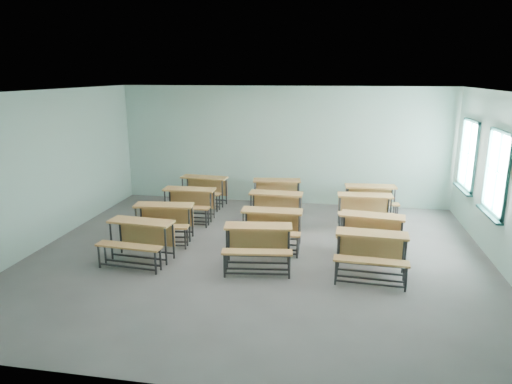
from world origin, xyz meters
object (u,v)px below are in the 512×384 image
(desk_unit_r1c0, at_px, (163,217))
(desk_unit_r2c2, at_px, (365,206))
(desk_unit_r1c2, at_px, (371,229))
(desk_unit_r3c2, at_px, (371,197))
(desk_unit_r0c0, at_px, (139,235))
(desk_unit_r1c1, at_px, (271,223))
(desk_unit_r2c1, at_px, (275,204))
(desk_unit_r0c1, at_px, (258,240))
(desk_unit_r3c0, at_px, (203,187))
(desk_unit_r3c1, at_px, (277,190))
(desk_unit_r0c2, at_px, (371,249))
(desk_unit_r2c0, at_px, (188,200))

(desk_unit_r1c0, height_order, desk_unit_r2c2, same)
(desk_unit_r1c2, distance_m, desk_unit_r3c2, 2.51)
(desk_unit_r0c0, bearing_deg, desk_unit_r1c1, 30.26)
(desk_unit_r1c2, xyz_separation_m, desk_unit_r2c1, (-2.12, 1.40, 0.00))
(desk_unit_r0c0, bearing_deg, desk_unit_r0c1, 7.89)
(desk_unit_r0c1, bearing_deg, desk_unit_r3c0, 112.56)
(desk_unit_r1c0, relative_size, desk_unit_r3c1, 0.99)
(desk_unit_r0c0, distance_m, desk_unit_r2c1, 3.43)
(desk_unit_r3c0, bearing_deg, desk_unit_r3c2, 1.90)
(desk_unit_r0c1, bearing_deg, desk_unit_r2c2, 44.27)
(desk_unit_r1c2, distance_m, desk_unit_r2c2, 1.58)
(desk_unit_r0c2, distance_m, desk_unit_r2c1, 3.22)
(desk_unit_r0c0, xyz_separation_m, desk_unit_r3c2, (4.55, 3.66, 0.00))
(desk_unit_r1c0, xyz_separation_m, desk_unit_r2c2, (4.32, 1.59, 0.00))
(desk_unit_r1c0, xyz_separation_m, desk_unit_r3c1, (2.10, 2.76, 0.00))
(desk_unit_r0c0, distance_m, desk_unit_r3c2, 5.84)
(desk_unit_r3c0, bearing_deg, desk_unit_r2c2, -10.35)
(desk_unit_r0c0, xyz_separation_m, desk_unit_r3c1, (2.14, 3.91, 0.00))
(desk_unit_r0c2, height_order, desk_unit_r3c1, same)
(desk_unit_r3c1, bearing_deg, desk_unit_r0c1, -95.74)
(desk_unit_r0c2, distance_m, desk_unit_r3c1, 4.42)
(desk_unit_r2c0, xyz_separation_m, desk_unit_r3c1, (2.01, 1.34, 0.00))
(desk_unit_r0c2, distance_m, desk_unit_r1c1, 2.21)
(desk_unit_r2c0, relative_size, desk_unit_r2c1, 1.00)
(desk_unit_r1c2, bearing_deg, desk_unit_r3c1, 137.04)
(desk_unit_r0c2, xyz_separation_m, desk_unit_r2c0, (-4.19, 2.51, 0.00))
(desk_unit_r0c1, relative_size, desk_unit_r1c1, 1.06)
(desk_unit_r0c2, relative_size, desk_unit_r2c1, 1.03)
(desk_unit_r2c0, bearing_deg, desk_unit_r2c1, -1.03)
(desk_unit_r1c0, bearing_deg, desk_unit_r1c2, -6.21)
(desk_unit_r1c0, distance_m, desk_unit_r2c0, 1.43)
(desk_unit_r2c2, bearing_deg, desk_unit_r3c2, 75.91)
(desk_unit_r3c1, bearing_deg, desk_unit_r2c2, -35.88)
(desk_unit_r2c0, xyz_separation_m, desk_unit_r3c2, (4.41, 1.09, 0.00))
(desk_unit_r0c2, bearing_deg, desk_unit_r2c1, 132.73)
(desk_unit_r1c2, relative_size, desk_unit_r2c2, 1.05)
(desk_unit_r1c2, relative_size, desk_unit_r3c1, 1.00)
(desk_unit_r0c2, relative_size, desk_unit_r1c0, 0.97)
(desk_unit_r0c1, xyz_separation_m, desk_unit_r0c2, (2.04, -0.06, 0.00))
(desk_unit_r2c2, height_order, desk_unit_r3c0, same)
(desk_unit_r0c1, relative_size, desk_unit_r3c1, 0.99)
(desk_unit_r0c0, height_order, desk_unit_r0c1, same)
(desk_unit_r1c0, distance_m, desk_unit_r2c1, 2.65)
(desk_unit_r0c2, bearing_deg, desk_unit_r3c1, 123.01)
(desk_unit_r2c1, distance_m, desk_unit_r3c0, 2.56)
(desk_unit_r1c1, bearing_deg, desk_unit_r3c0, 128.41)
(desk_unit_r0c2, bearing_deg, desk_unit_r2c2, 92.68)
(desk_unit_r2c2, bearing_deg, desk_unit_r1c1, -143.48)
(desk_unit_r0c2, xyz_separation_m, desk_unit_r3c1, (-2.18, 3.85, 0.00))
(desk_unit_r3c2, bearing_deg, desk_unit_r1c2, -97.73)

